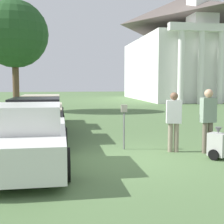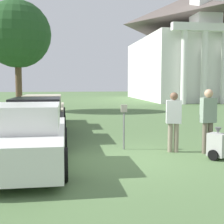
# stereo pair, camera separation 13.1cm
# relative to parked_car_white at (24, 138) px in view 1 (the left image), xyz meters

# --- Properties ---
(ground_plane) EXTENTS (120.00, 120.00, 0.00)m
(ground_plane) POSITION_rel_parked_car_white_xyz_m (2.73, 0.10, -0.68)
(ground_plane) COLOR #517042
(parked_car_white) EXTENTS (2.09, 4.63, 1.49)m
(parked_car_white) POSITION_rel_parked_car_white_xyz_m (0.00, 0.00, 0.00)
(parked_car_white) COLOR silver
(parked_car_white) RESTS_ON ground_plane
(parked_car_black) EXTENTS (2.03, 5.19, 1.46)m
(parked_car_black) POSITION_rel_parked_car_white_xyz_m (0.00, 3.70, -0.01)
(parked_car_black) COLOR black
(parked_car_black) RESTS_ON ground_plane
(parked_car_cream) EXTENTS (1.98, 4.67, 1.44)m
(parked_car_cream) POSITION_rel_parked_car_white_xyz_m (-0.00, 6.79, 0.00)
(parked_car_cream) COLOR beige
(parked_car_cream) RESTS_ON ground_plane
(parking_meter) EXTENTS (0.18, 0.09, 1.34)m
(parking_meter) POSITION_rel_parked_car_white_xyz_m (2.73, 1.42, 0.25)
(parking_meter) COLOR slate
(parking_meter) RESTS_ON ground_plane
(person_worker) EXTENTS (0.46, 0.31, 1.72)m
(person_worker) POSITION_rel_parked_car_white_xyz_m (4.06, 0.84, 0.30)
(person_worker) COLOR gray
(person_worker) RESTS_ON ground_plane
(person_supervisor) EXTENTS (0.43, 0.25, 1.81)m
(person_supervisor) POSITION_rel_parked_car_white_xyz_m (4.96, 0.54, 0.36)
(person_supervisor) COLOR #665B4C
(person_supervisor) RESTS_ON ground_plane
(equipment_cart) EXTENTS (0.71, 0.93, 1.00)m
(equipment_cart) POSITION_rel_parked_car_white_xyz_m (4.91, -0.16, -0.29)
(equipment_cart) COLOR #B2B2AD
(equipment_cart) RESTS_ON ground_plane
(church) EXTENTS (9.94, 16.59, 24.28)m
(church) POSITION_rel_parked_car_white_xyz_m (14.65, 27.57, 5.56)
(church) COLOR white
(church) RESTS_ON ground_plane
(shade_tree) EXTENTS (4.55, 4.55, 7.54)m
(shade_tree) POSITION_rel_parked_car_white_xyz_m (-2.16, 14.59, 4.56)
(shade_tree) COLOR brown
(shade_tree) RESTS_ON ground_plane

